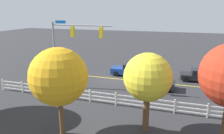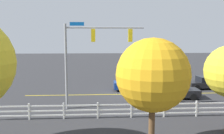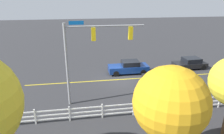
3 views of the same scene
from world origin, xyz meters
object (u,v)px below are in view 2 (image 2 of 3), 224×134
Objects in this scene: car_2 at (173,91)px; tree_3 at (153,75)px; car_1 at (136,84)px; car_0 at (206,83)px.

car_2 is 11.56m from tree_3.
car_2 is (-2.96, 3.51, -0.00)m from car_1.
car_1 is 0.99× the size of car_2.
tree_3 is at bearing 84.70° from car_1.
car_1 is (7.85, 0.35, 0.04)m from car_0.
car_0 is 6.23m from car_2.
car_0 is at bearing -176.94° from car_1.
car_1 is 4.59m from car_2.
car_2 is (4.89, 3.86, 0.04)m from car_0.
car_1 is 14.16m from tree_3.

